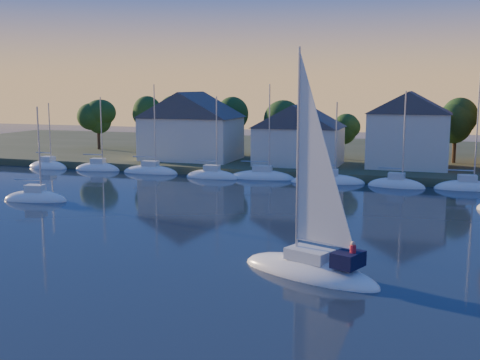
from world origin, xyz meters
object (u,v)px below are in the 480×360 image
at_px(clubhouse_centre, 299,134).
at_px(drifting_sailboat_left, 36,200).
at_px(clubhouse_west, 191,125).
at_px(clubhouse_east, 409,129).
at_px(hero_sailboat, 311,266).

height_order(clubhouse_centre, drifting_sailboat_left, drifting_sailboat_left).
xyz_separation_m(clubhouse_west, clubhouse_east, (30.00, 1.00, 0.07)).
bearing_deg(clubhouse_centre, drifting_sailboat_left, -125.74).
bearing_deg(clubhouse_centre, clubhouse_east, 8.13).
xyz_separation_m(clubhouse_west, clubhouse_centre, (16.00, -1.00, -0.80)).
bearing_deg(clubhouse_centre, clubhouse_west, 176.42).
relative_size(clubhouse_centre, drifting_sailboat_left, 1.09).
distance_m(clubhouse_centre, hero_sailboat, 44.89).
xyz_separation_m(clubhouse_east, hero_sailboat, (-3.15, -45.33, -5.38)).
xyz_separation_m(hero_sailboat, drifting_sailboat_left, (-31.37, 14.81, -0.52)).
height_order(hero_sailboat, drifting_sailboat_left, hero_sailboat).
distance_m(clubhouse_west, drifting_sailboat_left, 30.42).
distance_m(clubhouse_centre, clubhouse_east, 14.17).
relative_size(clubhouse_centre, clubhouse_east, 1.10).
bearing_deg(hero_sailboat, clubhouse_centre, -54.03).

